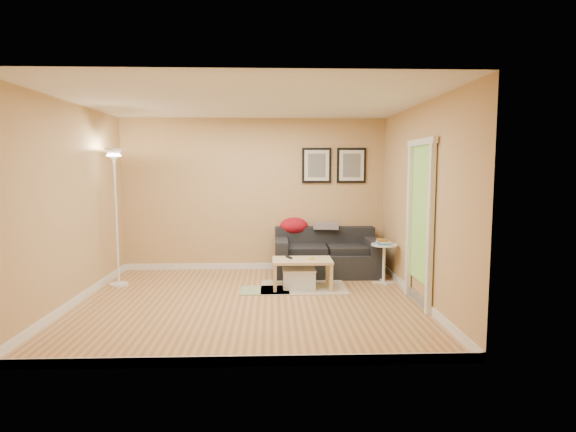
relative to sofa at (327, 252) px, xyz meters
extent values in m
plane|color=tan|center=(-1.21, -1.53, -0.38)|extent=(4.50, 4.50, 0.00)
plane|color=white|center=(-1.21, -1.53, 2.23)|extent=(4.50, 4.50, 0.00)
plane|color=tan|center=(-1.21, 0.47, 0.92)|extent=(4.50, 0.00, 4.50)
plane|color=tan|center=(-1.21, -3.53, 0.92)|extent=(4.50, 0.00, 4.50)
plane|color=tan|center=(-3.46, -1.53, 0.92)|extent=(0.00, 4.00, 4.00)
plane|color=tan|center=(1.04, -1.53, 0.92)|extent=(0.00, 4.00, 4.00)
cube|color=white|center=(-1.21, 0.46, -0.33)|extent=(4.50, 0.02, 0.10)
cube|color=white|center=(-1.21, -3.52, -0.33)|extent=(4.50, 0.02, 0.10)
cube|color=white|center=(-3.45, -1.53, -0.33)|extent=(0.02, 4.00, 0.10)
cube|color=white|center=(1.03, -1.53, -0.33)|extent=(0.02, 4.00, 0.10)
cube|color=beige|center=(-0.44, -0.83, -0.37)|extent=(1.25, 0.85, 0.01)
cube|color=#668C4C|center=(-1.01, -0.98, -0.37)|extent=(0.70, 0.50, 0.01)
cube|color=black|center=(-0.65, -0.77, 0.07)|extent=(0.10, 0.17, 0.02)
cylinder|color=yellow|center=(-0.34, -0.91, 0.07)|extent=(0.07, 0.07, 0.03)
camera|label=1|loc=(-0.90, -7.51, 1.41)|focal=28.88mm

